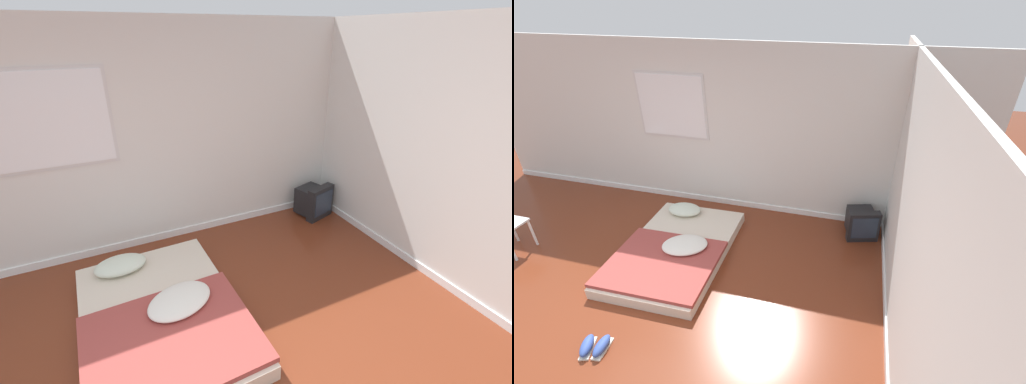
% 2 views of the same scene
% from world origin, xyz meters
% --- Properties ---
extents(wall_back, '(8.11, 0.08, 2.60)m').
position_xyz_m(wall_back, '(-0.01, 2.79, 1.29)').
color(wall_back, silver).
rests_on(wall_back, ground_plane).
extents(mattress_bed, '(1.39, 2.01, 0.29)m').
position_xyz_m(mattress_bed, '(0.08, 1.32, 0.10)').
color(mattress_bed, beige).
rests_on(mattress_bed, ground_plane).
extents(crt_tv, '(0.50, 0.49, 0.47)m').
position_xyz_m(crt_tv, '(2.51, 2.44, 0.22)').
color(crt_tv, black).
rests_on(crt_tv, ground_plane).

